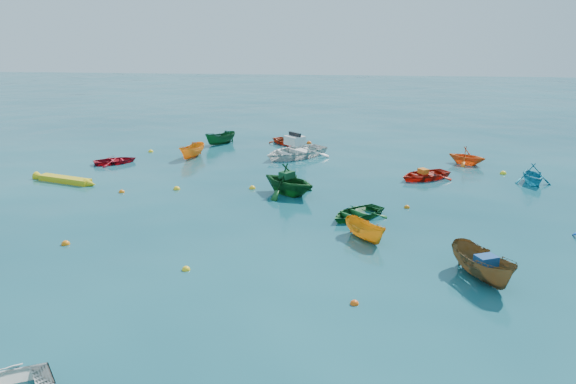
# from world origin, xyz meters

# --- Properties ---
(ground) EXTENTS (160.00, 160.00, 0.00)m
(ground) POSITION_xyz_m (0.00, 0.00, 0.00)
(ground) COLOR #093B46
(ground) RESTS_ON ground
(sampan_brown_mid) EXTENTS (2.43, 3.44, 1.25)m
(sampan_brown_mid) POSITION_xyz_m (7.97, -3.77, 0.00)
(sampan_brown_mid) COLOR brown
(sampan_brown_mid) RESTS_ON ground
(sampan_yellow_mid) EXTENTS (2.19, 2.51, 0.94)m
(sampan_yellow_mid) POSITION_xyz_m (3.89, -0.30, 0.00)
(sampan_yellow_mid) COLOR orange
(sampan_yellow_mid) RESTS_ON ground
(dinghy_green_e) EXTENTS (3.62, 3.65, 0.62)m
(dinghy_green_e) POSITION_xyz_m (3.54, 2.50, 0.00)
(dinghy_green_e) COLOR #124F1F
(dinghy_green_e) RESTS_ON ground
(dinghy_cyan_se) EXTENTS (2.17, 2.48, 1.25)m
(dinghy_cyan_se) POSITION_xyz_m (13.64, 9.63, 0.00)
(dinghy_cyan_se) COLOR teal
(dinghy_cyan_se) RESTS_ON ground
(dinghy_red_nw) EXTENTS (3.35, 3.11, 0.57)m
(dinghy_red_nw) POSITION_xyz_m (-12.18, 11.63, 0.00)
(dinghy_red_nw) COLOR #A40D1A
(dinghy_red_nw) RESTS_ON ground
(sampan_orange_n) EXTENTS (1.70, 2.93, 1.07)m
(sampan_orange_n) POSITION_xyz_m (-7.58, 13.82, 0.00)
(sampan_orange_n) COLOR orange
(sampan_orange_n) RESTS_ON ground
(dinghy_green_n) EXTENTS (4.41, 4.30, 1.77)m
(dinghy_green_n) POSITION_xyz_m (-0.08, 5.91, 0.00)
(dinghy_green_n) COLOR #11481A
(dinghy_green_n) RESTS_ON ground
(dinghy_red_ne) EXTENTS (4.03, 3.79, 0.68)m
(dinghy_red_ne) POSITION_xyz_m (7.57, 9.96, 0.00)
(dinghy_red_ne) COLOR red
(dinghy_red_ne) RESTS_ON ground
(dinghy_red_far) EXTENTS (3.51, 3.62, 0.61)m
(dinghy_red_far) POSITION_xyz_m (-1.64, 19.04, 0.00)
(dinghy_red_far) COLOR #9D280D
(dinghy_red_far) RESTS_ON ground
(dinghy_orange_far) EXTENTS (3.14, 3.03, 1.27)m
(dinghy_orange_far) POSITION_xyz_m (10.76, 13.94, 0.00)
(dinghy_orange_far) COLOR orange
(dinghy_orange_far) RESTS_ON ground
(sampan_green_far) EXTENTS (2.56, 2.72, 1.05)m
(sampan_green_far) POSITION_xyz_m (-6.67, 18.46, 0.00)
(sampan_green_far) COLOR #104720
(sampan_green_far) RESTS_ON ground
(kayak_yellow) EXTENTS (4.19, 1.84, 0.43)m
(kayak_yellow) POSITION_xyz_m (-13.21, 6.85, 0.00)
(kayak_yellow) COLOR gold
(kayak_yellow) RESTS_ON ground
(motorboat_white) EXTENTS (5.89, 5.92, 1.61)m
(motorboat_white) POSITION_xyz_m (-0.61, 14.78, 0.00)
(motorboat_white) COLOR silver
(motorboat_white) RESTS_ON ground
(tarp_blue_a) EXTENTS (0.87, 0.79, 0.35)m
(tarp_blue_a) POSITION_xyz_m (8.03, -3.91, 0.80)
(tarp_blue_a) COLOR navy
(tarp_blue_a) RESTS_ON sampan_brown_mid
(tarp_green_b) EXTENTS (0.89, 0.93, 0.36)m
(tarp_green_b) POSITION_xyz_m (-0.16, 5.97, 1.06)
(tarp_green_b) COLOR #114422
(tarp_green_b) RESTS_ON dinghy_green_n
(tarp_orange_b) EXTENTS (0.68, 0.71, 0.28)m
(tarp_orange_b) POSITION_xyz_m (7.49, 9.91, 0.48)
(tarp_orange_b) COLOR orange
(tarp_orange_b) RESTS_ON dinghy_red_ne
(buoy_or_a) EXTENTS (0.35, 0.35, 0.35)m
(buoy_or_a) POSITION_xyz_m (-8.51, -2.25, 0.00)
(buoy_or_a) COLOR orange
(buoy_or_a) RESTS_ON ground
(buoy_ye_a) EXTENTS (0.32, 0.32, 0.32)m
(buoy_ye_a) POSITION_xyz_m (-2.81, -4.17, 0.00)
(buoy_ye_a) COLOR yellow
(buoy_ye_a) RESTS_ON ground
(buoy_or_b) EXTENTS (0.30, 0.30, 0.30)m
(buoy_or_b) POSITION_xyz_m (3.42, -6.15, 0.00)
(buoy_or_b) COLOR #F9580D
(buoy_or_b) RESTS_ON ground
(buoy_ye_b) EXTENTS (0.38, 0.38, 0.38)m
(buoy_ye_b) POSITION_xyz_m (-6.34, 6.13, 0.00)
(buoy_ye_b) COLOR yellow
(buoy_ye_b) RESTS_ON ground
(buoy_or_c) EXTENTS (0.32, 0.32, 0.32)m
(buoy_or_c) POSITION_xyz_m (-9.15, 5.25, 0.00)
(buoy_or_c) COLOR orange
(buoy_or_c) RESTS_ON ground
(buoy_ye_c) EXTENTS (0.36, 0.36, 0.36)m
(buoy_ye_c) POSITION_xyz_m (-2.20, 6.76, 0.00)
(buoy_ye_c) COLOR yellow
(buoy_ye_c) RESTS_ON ground
(buoy_or_d) EXTENTS (0.29, 0.29, 0.29)m
(buoy_or_d) POSITION_xyz_m (6.06, 4.24, 0.00)
(buoy_or_d) COLOR #D16C0B
(buoy_or_d) RESTS_ON ground
(buoy_ye_d) EXTENTS (0.36, 0.36, 0.36)m
(buoy_ye_d) POSITION_xyz_m (-11.03, 15.17, 0.00)
(buoy_ye_d) COLOR yellow
(buoy_ye_d) RESTS_ON ground
(buoy_or_e) EXTENTS (0.39, 0.39, 0.39)m
(buoy_or_e) POSITION_xyz_m (0.03, 19.41, 0.00)
(buoy_or_e) COLOR #F6540D
(buoy_or_e) RESTS_ON ground
(buoy_ye_e) EXTENTS (0.39, 0.39, 0.39)m
(buoy_ye_e) POSITION_xyz_m (12.53, 11.61, 0.00)
(buoy_ye_e) COLOR yellow
(buoy_ye_e) RESTS_ON ground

